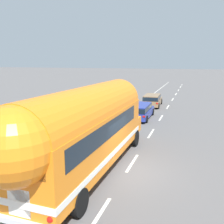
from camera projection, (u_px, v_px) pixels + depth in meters
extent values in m
plane|color=#565454|center=(127.00, 171.00, 12.19)|extent=(300.00, 300.00, 0.00)
cube|color=silver|center=(98.00, 216.00, 8.69)|extent=(0.14, 2.40, 0.01)
cube|color=silver|center=(132.00, 163.00, 13.19)|extent=(0.14, 2.40, 0.01)
cube|color=silver|center=(151.00, 133.00, 18.50)|extent=(0.14, 2.40, 0.01)
cube|color=silver|center=(161.00, 118.00, 23.49)|extent=(0.14, 2.40, 0.01)
cube|color=silver|center=(168.00, 107.00, 28.98)|extent=(0.14, 2.40, 0.01)
cube|color=silver|center=(173.00, 99.00, 34.53)|extent=(0.14, 2.40, 0.01)
cube|color=silver|center=(176.00, 94.00, 39.90)|extent=(0.14, 2.40, 0.01)
cube|color=silver|center=(178.00, 90.00, 45.08)|extent=(0.14, 2.40, 0.01)
cube|color=silver|center=(181.00, 87.00, 50.59)|extent=(0.14, 2.40, 0.01)
cube|color=silver|center=(182.00, 85.00, 54.86)|extent=(0.14, 2.40, 0.01)
cube|color=silver|center=(125.00, 116.00, 24.41)|extent=(0.12, 80.00, 0.01)
cube|color=orange|center=(88.00, 137.00, 11.76)|extent=(2.69, 9.73, 2.30)
cylinder|color=orange|center=(87.00, 113.00, 11.53)|extent=(2.63, 9.63, 2.45)
sphere|color=orange|center=(15.00, 146.00, 7.11)|extent=(2.40, 2.40, 2.40)
cube|color=orange|center=(122.00, 124.00, 16.97)|extent=(2.28, 1.34, 0.95)
cube|color=white|center=(88.00, 150.00, 11.89)|extent=(2.73, 9.77, 0.24)
cube|color=black|center=(85.00, 126.00, 11.36)|extent=(2.68, 7.93, 0.76)
cube|color=black|center=(16.00, 163.00, 7.20)|extent=(2.00, 0.12, 0.84)
cube|color=white|center=(19.00, 203.00, 7.44)|extent=(0.80, 0.08, 0.90)
cube|color=silver|center=(19.00, 222.00, 7.48)|extent=(2.34, 0.19, 0.20)
sphere|color=red|center=(50.00, 219.00, 7.15)|extent=(0.20, 0.20, 0.20)
cube|color=black|center=(120.00, 106.00, 16.15)|extent=(2.14, 0.14, 0.96)
cube|color=silver|center=(125.00, 123.00, 17.63)|extent=(0.90, 0.12, 0.56)
cylinder|color=black|center=(101.00, 135.00, 16.50)|extent=(0.28, 1.00, 1.00)
cylinder|color=black|center=(135.00, 138.00, 15.73)|extent=(0.28, 1.00, 1.00)
cylinder|color=black|center=(23.00, 191.00, 9.41)|extent=(0.28, 1.00, 1.00)
cylinder|color=black|center=(80.00, 202.00, 8.64)|extent=(0.28, 1.00, 1.00)
cube|color=navy|center=(141.00, 113.00, 23.30)|extent=(1.78, 4.67, 0.60)
cube|color=navy|center=(140.00, 107.00, 22.74)|extent=(1.58, 3.42, 0.55)
cube|color=black|center=(140.00, 108.00, 22.74)|extent=(1.64, 3.46, 0.43)
cube|color=red|center=(126.00, 115.00, 21.32)|extent=(0.20, 0.04, 0.14)
cube|color=red|center=(144.00, 117.00, 20.85)|extent=(0.20, 0.04, 0.14)
cylinder|color=black|center=(136.00, 111.00, 25.12)|extent=(0.20, 0.64, 0.64)
cylinder|color=black|center=(153.00, 112.00, 24.59)|extent=(0.20, 0.64, 0.64)
cylinder|color=black|center=(127.00, 118.00, 22.08)|extent=(0.20, 0.64, 0.64)
cylinder|color=black|center=(146.00, 119.00, 21.56)|extent=(0.20, 0.64, 0.64)
cube|color=olive|center=(152.00, 101.00, 29.55)|extent=(1.98, 4.63, 0.60)
cube|color=olive|center=(152.00, 97.00, 28.99)|extent=(1.73, 3.18, 0.55)
cube|color=black|center=(152.00, 97.00, 28.99)|extent=(1.80, 3.22, 0.43)
cube|color=red|center=(142.00, 103.00, 27.58)|extent=(0.20, 0.05, 0.14)
cube|color=red|center=(157.00, 103.00, 27.14)|extent=(0.20, 0.05, 0.14)
cylinder|color=black|center=(147.00, 101.00, 31.32)|extent=(0.22, 0.65, 0.64)
cylinder|color=black|center=(161.00, 101.00, 30.84)|extent=(0.22, 0.65, 0.64)
cylinder|color=black|center=(143.00, 105.00, 28.34)|extent=(0.22, 0.65, 0.64)
cylinder|color=black|center=(158.00, 106.00, 27.86)|extent=(0.22, 0.65, 0.64)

